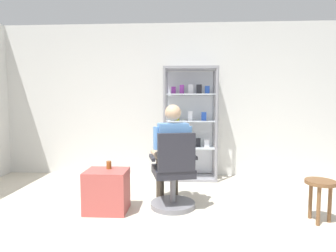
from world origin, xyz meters
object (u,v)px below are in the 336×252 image
display_cabinet_main (190,123)px  seated_shopkeeper (171,150)px  office_chair (174,177)px  wooden_stool (320,189)px  tea_glass (109,165)px  storage_crate (107,191)px

display_cabinet_main → seated_shopkeeper: bearing=-102.0°
display_cabinet_main → seated_shopkeeper: 1.34m
display_cabinet_main → office_chair: size_ratio=1.98×
wooden_stool → display_cabinet_main: bearing=128.5°
display_cabinet_main → office_chair: 1.57m
tea_glass → storage_crate: bearing=-99.3°
display_cabinet_main → office_chair: bearing=-99.2°
seated_shopkeeper → tea_glass: size_ratio=13.33×
wooden_stool → tea_glass: bearing=174.2°
display_cabinet_main → wooden_stool: (1.38, -1.74, -0.60)m
tea_glass → seated_shopkeeper: bearing=15.6°
office_chair → wooden_stool: 1.64m
storage_crate → tea_glass: tea_glass is taller
seated_shopkeeper → storage_crate: 0.94m
storage_crate → tea_glass: 0.31m
display_cabinet_main → tea_glass: (-1.03, -1.49, -0.41)m
storage_crate → wooden_stool: size_ratio=1.08×
seated_shopkeeper → display_cabinet_main: bearing=78.0°
display_cabinet_main → storage_crate: (-1.04, -1.57, -0.71)m
storage_crate → tea_glass: bearing=80.7°
display_cabinet_main → office_chair: display_cabinet_main is taller
storage_crate → wooden_stool: bearing=-4.1°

